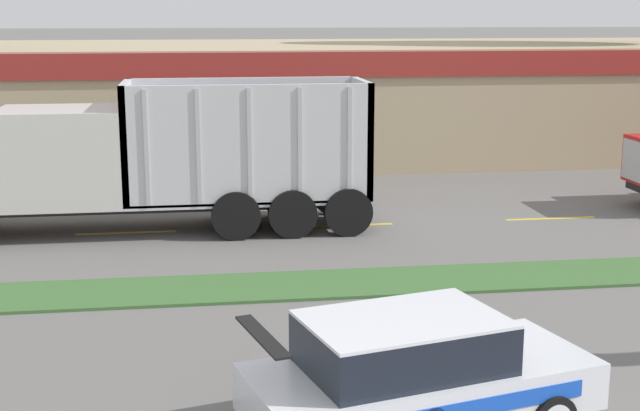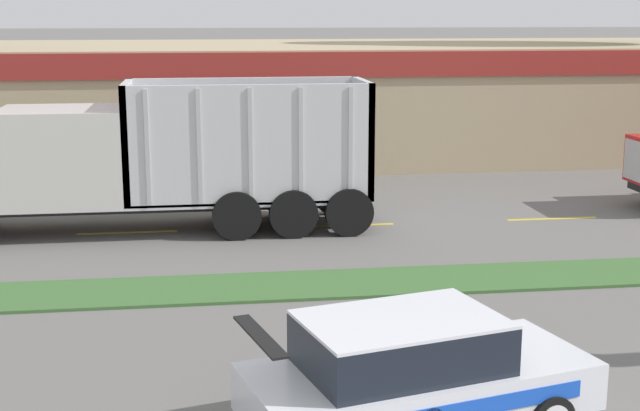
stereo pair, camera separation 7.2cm
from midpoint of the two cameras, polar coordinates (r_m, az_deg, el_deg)
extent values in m
cube|color=#3D6633|center=(17.44, -0.50, -5.10)|extent=(120.00, 1.82, 0.06)
cube|color=yellow|center=(22.12, -12.13, -1.69)|extent=(2.40, 0.14, 0.01)
cube|color=yellow|center=(22.35, 1.80, -1.27)|extent=(2.40, 0.14, 0.01)
cube|color=yellow|center=(23.84, 14.71, -0.82)|extent=(2.40, 0.14, 0.01)
cube|color=#B7B7BC|center=(25.10, 19.88, 2.61)|extent=(0.06, 1.70, 1.07)
cube|color=black|center=(22.08, -10.70, 0.11)|extent=(10.63, 1.32, 0.18)
cube|color=silver|center=(22.06, -16.00, 3.06)|extent=(2.90, 2.40, 2.26)
cylinder|color=silver|center=(21.02, -12.20, 4.63)|extent=(0.14, 0.14, 1.31)
cube|color=silver|center=(22.05, -4.51, 0.67)|extent=(5.85, 2.40, 0.12)
cube|color=silver|center=(21.84, -12.07, 4.06)|extent=(0.16, 2.40, 2.80)
cube|color=silver|center=(22.16, 2.82, 4.43)|extent=(0.16, 2.40, 2.80)
cube|color=silver|center=(20.71, -4.39, 3.86)|extent=(5.85, 0.16, 2.80)
cube|color=silver|center=(22.92, -4.74, 4.67)|extent=(5.85, 0.16, 2.80)
cube|color=#B2B2B7|center=(20.60, -10.90, 3.63)|extent=(0.10, 0.04, 2.66)
cube|color=#B2B2B7|center=(20.57, -7.64, 3.73)|extent=(0.10, 0.04, 2.66)
cube|color=#B2B2B7|center=(20.61, -4.37, 3.82)|extent=(0.10, 0.04, 2.66)
cube|color=#B2B2B7|center=(20.71, -1.13, 3.89)|extent=(0.10, 0.04, 2.66)
cube|color=#B2B2B7|center=(20.88, 2.07, 3.95)|extent=(0.10, 0.04, 2.66)
cylinder|color=black|center=(21.21, 1.98, -0.43)|extent=(1.16, 0.30, 1.16)
cylinder|color=black|center=(23.49, 1.00, 0.83)|extent=(1.16, 0.30, 1.16)
cylinder|color=black|center=(21.03, -1.61, -0.53)|extent=(1.16, 0.30, 1.16)
cylinder|color=black|center=(23.33, -2.24, 0.74)|extent=(1.16, 0.30, 1.16)
cylinder|color=black|center=(20.93, -5.25, -0.64)|extent=(1.16, 0.30, 1.16)
cylinder|color=black|center=(23.24, -5.52, 0.65)|extent=(1.16, 0.30, 1.16)
cube|color=silver|center=(11.52, 6.51, -11.42)|extent=(4.70, 2.86, 0.61)
cube|color=black|center=(11.18, 5.39, -8.81)|extent=(2.74, 2.16, 0.60)
cube|color=silver|center=(11.07, 5.42, -7.26)|extent=(2.74, 2.16, 0.04)
cube|color=black|center=(10.38, -3.67, -8.34)|extent=(0.56, 1.47, 0.03)
cylinder|color=black|center=(12.98, 9.96, -10.19)|extent=(0.67, 0.35, 0.64)
cylinder|color=silver|center=(13.06, 9.71, -10.03)|extent=(0.44, 0.12, 0.45)
cylinder|color=black|center=(11.86, -1.53, -12.24)|extent=(0.67, 0.35, 0.64)
cylinder|color=silver|center=(11.95, -1.71, -12.04)|extent=(0.44, 0.12, 0.45)
cube|color=black|center=(13.54, 8.80, -10.58)|extent=(0.50, 0.50, 0.03)
cone|color=#EA5B14|center=(13.44, 8.83, -9.57)|extent=(0.38, 0.38, 0.48)
cylinder|color=white|center=(13.42, 8.84, -9.38)|extent=(0.21, 0.21, 0.06)
cube|color=tan|center=(35.13, 4.30, 7.00)|extent=(40.10, 12.00, 4.06)
cube|color=maroon|center=(29.14, 6.86, 8.98)|extent=(38.09, 0.10, 0.80)
camera|label=1|loc=(0.04, -89.87, 0.03)|focal=50.00mm
camera|label=2|loc=(0.04, 90.13, -0.03)|focal=50.00mm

